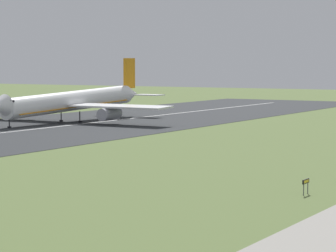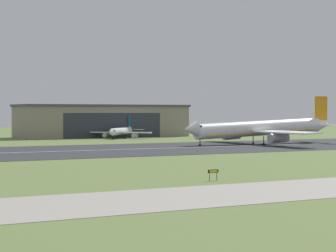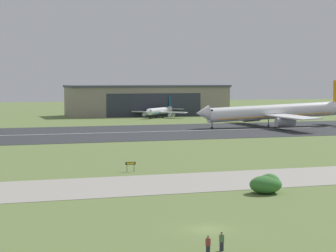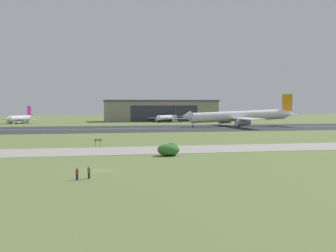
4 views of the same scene
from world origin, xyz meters
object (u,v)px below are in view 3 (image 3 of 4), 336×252
airplane_landing (274,112)px  runway_sign (130,164)px  spectator_left (208,245)px  spectator_right (222,241)px  airplane_parked_west (160,111)px  shrub_clump (267,184)px

airplane_landing → runway_sign: size_ratio=31.24×
spectator_left → spectator_right: bearing=27.5°
airplane_parked_west → spectator_right: bearing=-105.6°
shrub_clump → runway_sign: shrub_clump is taller
airplane_landing → spectator_right: airplane_landing is taller
airplane_parked_west → airplane_landing: bearing=-71.4°
spectator_right → shrub_clump: bearing=56.0°
shrub_clump → spectator_left: 33.29m
airplane_parked_west → shrub_clump: bearing=-102.3°
spectator_left → spectator_right: size_ratio=0.99×
airplane_landing → spectator_right: bearing=-118.9°
spectator_left → airplane_landing: bearing=60.7°
airplane_parked_west → spectator_right: 204.12m
airplane_landing → shrub_clump: bearing=-117.6°
shrub_clump → runway_sign: bearing=116.4°
airplane_landing → shrub_clump: airplane_landing is taller
shrub_clump → spectator_right: shrub_clump is taller
airplane_landing → runway_sign: bearing=-129.7°
airplane_parked_west → spectator_right: (-54.98, -196.57, -1.74)m
shrub_clump → airplane_landing: bearing=62.4°
spectator_right → runway_sign: bearing=84.5°
spectator_left → spectator_right: spectator_right is taller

